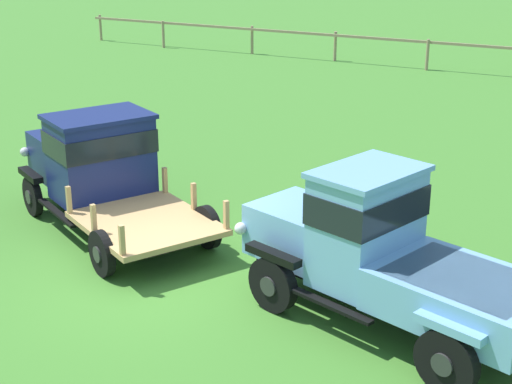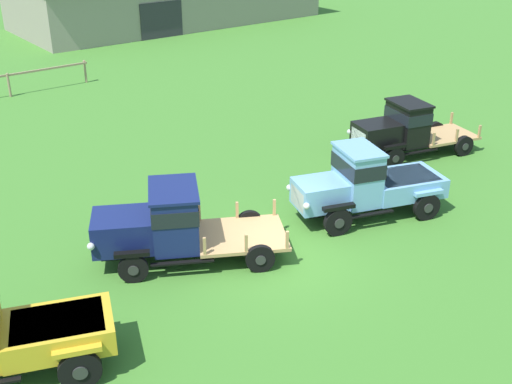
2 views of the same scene
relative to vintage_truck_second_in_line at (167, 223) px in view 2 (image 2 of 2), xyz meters
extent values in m
plane|color=#3D7528|center=(2.49, -1.79, -1.14)|extent=(240.00, 240.00, 0.00)
cube|color=#2D2D33|center=(14.41, 25.59, 0.06)|extent=(3.20, 0.08, 2.40)
cylinder|color=#997F60|center=(5.59, 18.30, -0.55)|extent=(0.12, 0.12, 1.18)
cylinder|color=#997F60|center=(1.53, 18.14, -0.55)|extent=(0.12, 0.12, 1.18)
cylinder|color=black|center=(-4.04, -3.33, -0.69)|extent=(0.91, 0.49, 0.90)
cylinder|color=#2D2D2D|center=(-4.08, -3.43, -0.69)|extent=(0.30, 0.14, 0.31)
cylinder|color=black|center=(-3.46, -1.78, -0.69)|extent=(0.91, 0.49, 0.90)
cylinder|color=#2D2D2D|center=(-3.43, -1.68, -0.69)|extent=(0.30, 0.14, 0.31)
cube|color=gold|center=(-4.07, -2.44, -0.25)|extent=(2.66, 2.22, 0.60)
cube|color=black|center=(-4.07, -2.44, 0.02)|extent=(2.24, 1.87, 0.06)
cube|color=gold|center=(-4.04, -3.33, -0.19)|extent=(1.00, 0.53, 0.12)
cube|color=gold|center=(-3.46, -1.78, -0.19)|extent=(1.00, 0.53, 0.12)
cylinder|color=black|center=(-1.33, -0.44, -0.74)|extent=(0.77, 0.51, 0.80)
cylinder|color=#2D2D2D|center=(-1.37, -0.52, -0.74)|extent=(0.26, 0.16, 0.28)
cylinder|color=black|center=(-0.35, 1.35, -0.74)|extent=(0.77, 0.51, 0.80)
cylinder|color=#2D2D2D|center=(-0.31, 1.43, -0.74)|extent=(0.26, 0.16, 0.28)
cylinder|color=black|center=(1.63, -2.05, -0.74)|extent=(0.77, 0.51, 0.80)
cylinder|color=#2D2D2D|center=(1.59, -2.13, -0.74)|extent=(0.26, 0.16, 0.28)
cylinder|color=black|center=(2.60, -0.25, -0.74)|extent=(0.77, 0.51, 0.80)
cylinder|color=#2D2D2D|center=(2.65, -0.17, -0.74)|extent=(0.26, 0.16, 0.28)
cube|color=black|center=(0.55, -0.30, -0.66)|extent=(4.81, 3.31, 0.12)
cube|color=#141E51|center=(-1.05, 0.57, -0.14)|extent=(2.11, 2.03, 0.92)
cube|color=silver|center=(-1.74, 0.95, -0.18)|extent=(0.59, 1.02, 0.69)
sphere|color=silver|center=(-2.12, 0.28, -0.12)|extent=(0.20, 0.20, 0.20)
sphere|color=silver|center=(-1.39, 1.63, -0.12)|extent=(0.20, 0.20, 0.20)
cube|color=black|center=(-1.33, -0.44, -0.29)|extent=(0.90, 0.61, 0.12)
cube|color=black|center=(-0.35, 1.35, -0.29)|extent=(0.90, 0.61, 0.12)
cube|color=#141E51|center=(0.19, -0.10, 0.18)|extent=(1.91, 2.15, 1.56)
cube|color=black|center=(0.19, -0.10, 0.53)|extent=(1.97, 2.21, 0.44)
cube|color=#141E51|center=(0.19, -0.10, 1.00)|extent=(2.05, 2.28, 0.08)
cube|color=black|center=(-0.19, -1.04, -0.68)|extent=(1.54, 0.92, 0.05)
cube|color=black|center=(0.77, 0.72, -0.68)|extent=(1.54, 0.92, 0.05)
cube|color=tan|center=(1.79, -0.97, -0.55)|extent=(3.14, 2.97, 0.10)
cube|color=tan|center=(0.36, -1.30, -0.25)|extent=(0.11, 0.11, 0.50)
cube|color=tan|center=(1.28, 0.41, -0.25)|extent=(0.11, 0.11, 0.50)
cube|color=tan|center=(1.33, -1.83, -0.25)|extent=(0.11, 0.11, 0.50)
cube|color=tan|center=(2.26, -0.12, -0.25)|extent=(0.11, 0.11, 0.50)
cube|color=tan|center=(2.30, -2.36, -0.25)|extent=(0.11, 0.11, 0.50)
cube|color=tan|center=(3.23, -0.65, -0.25)|extent=(0.11, 0.11, 0.50)
cylinder|color=black|center=(4.70, -1.85, -0.70)|extent=(0.89, 0.45, 0.87)
cylinder|color=#2D2D2D|center=(4.66, -1.95, -0.70)|extent=(0.30, 0.12, 0.31)
cylinder|color=black|center=(5.26, -0.15, -0.70)|extent=(0.89, 0.45, 0.87)
cylinder|color=#2D2D2D|center=(5.29, -0.04, -0.70)|extent=(0.30, 0.12, 0.31)
cylinder|color=black|center=(7.59, -2.80, -0.70)|extent=(0.89, 0.45, 0.87)
cylinder|color=#2D2D2D|center=(7.55, -2.90, -0.70)|extent=(0.30, 0.12, 0.31)
cylinder|color=black|center=(8.15, -1.10, -0.70)|extent=(0.89, 0.45, 0.87)
cylinder|color=#2D2D2D|center=(8.18, -0.99, -0.70)|extent=(0.30, 0.12, 0.31)
cube|color=black|center=(6.35, -1.45, -0.62)|extent=(4.51, 2.32, 0.12)
cube|color=#70A3D1|center=(4.77, -0.93, -0.15)|extent=(1.79, 1.65, 0.82)
cube|color=silver|center=(4.10, -0.71, -0.19)|extent=(0.36, 0.95, 0.62)
sphere|color=silver|center=(3.88, -1.34, -0.12)|extent=(0.20, 0.20, 0.20)
sphere|color=silver|center=(4.30, -0.07, -0.12)|extent=(0.20, 0.20, 0.20)
cube|color=black|center=(4.70, -1.85, -0.21)|extent=(1.02, 0.50, 0.12)
cube|color=black|center=(5.26, -0.15, -0.21)|extent=(1.02, 0.50, 0.12)
cube|color=#70A3D1|center=(5.95, -1.32, 0.27)|extent=(1.47, 1.82, 1.65)
cube|color=black|center=(5.95, -1.32, 0.64)|extent=(1.52, 1.86, 0.46)
cube|color=#70A3D1|center=(5.95, -1.32, 1.14)|extent=(1.59, 1.92, 0.08)
cube|color=black|center=(5.78, -2.18, -0.64)|extent=(1.41, 0.58, 0.05)
cube|color=black|center=(6.33, -0.52, -0.64)|extent=(1.41, 0.58, 0.05)
cube|color=#70A3D1|center=(7.54, -1.84, -0.25)|extent=(2.71, 2.29, 0.61)
cube|color=black|center=(7.54, -1.84, 0.02)|extent=(2.28, 1.93, 0.06)
cube|color=#70A3D1|center=(7.59, -2.80, -0.21)|extent=(0.98, 0.49, 0.12)
cube|color=#70A3D1|center=(8.15, -1.10, -0.21)|extent=(0.98, 0.49, 0.12)
cylinder|color=black|center=(9.88, 0.57, -0.74)|extent=(0.82, 0.39, 0.79)
cylinder|color=#2D2D2D|center=(9.85, 0.46, -0.74)|extent=(0.28, 0.10, 0.28)
cylinder|color=black|center=(10.33, 2.30, -0.74)|extent=(0.82, 0.39, 0.79)
cylinder|color=#2D2D2D|center=(10.35, 2.40, -0.74)|extent=(0.28, 0.10, 0.28)
cylinder|color=black|center=(12.94, -0.22, -0.74)|extent=(0.82, 0.39, 0.79)
cylinder|color=#2D2D2D|center=(12.92, -0.33, -0.74)|extent=(0.28, 0.10, 0.28)
cylinder|color=black|center=(13.39, 1.50, -0.74)|extent=(0.82, 0.39, 0.79)
cylinder|color=#2D2D2D|center=(13.42, 1.61, -0.74)|extent=(0.28, 0.10, 0.28)
cube|color=black|center=(11.53, 1.06, -0.66)|extent=(4.74, 2.11, 0.12)
cube|color=black|center=(9.87, 1.49, -0.12)|extent=(1.87, 1.61, 0.95)
cube|color=silver|center=(9.12, 1.69, -0.17)|extent=(0.30, 0.97, 0.72)
sphere|color=silver|center=(8.94, 1.04, -0.10)|extent=(0.20, 0.20, 0.20)
sphere|color=silver|center=(9.28, 2.34, -0.10)|extent=(0.20, 0.20, 0.20)
cube|color=black|center=(9.88, 0.57, -0.29)|extent=(0.93, 0.42, 0.12)
cube|color=black|center=(10.33, 2.30, -0.29)|extent=(0.93, 0.42, 0.12)
cube|color=black|center=(11.15, 1.16, 0.17)|extent=(1.41, 1.78, 1.53)
cube|color=black|center=(11.15, 1.16, 0.51)|extent=(1.46, 1.83, 0.43)
cube|color=black|center=(11.15, 1.16, 0.97)|extent=(1.53, 1.88, 0.08)
cube|color=black|center=(11.04, 0.29, -0.68)|extent=(1.45, 0.50, 0.05)
cube|color=black|center=(11.47, 1.98, -0.68)|extent=(1.45, 0.50, 0.05)
cube|color=tan|center=(12.82, 0.73, -0.55)|extent=(2.76, 2.33, 0.10)
cube|color=tan|center=(11.56, 0.18, -0.26)|extent=(0.10, 0.10, 0.48)
cube|color=tan|center=(11.99, 1.82, -0.26)|extent=(0.10, 0.10, 0.48)
cube|color=tan|center=(12.61, -0.09, -0.26)|extent=(0.10, 0.10, 0.48)
cube|color=tan|center=(13.03, 1.55, -0.26)|extent=(0.10, 0.10, 0.48)
cube|color=tan|center=(13.65, -0.36, -0.26)|extent=(0.10, 0.10, 0.48)
cube|color=tan|center=(14.08, 1.28, -0.26)|extent=(0.10, 0.10, 0.48)
camera|label=1|loc=(9.35, -11.48, 4.63)|focal=55.00mm
camera|label=2|loc=(-7.40, -13.73, 8.29)|focal=45.00mm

